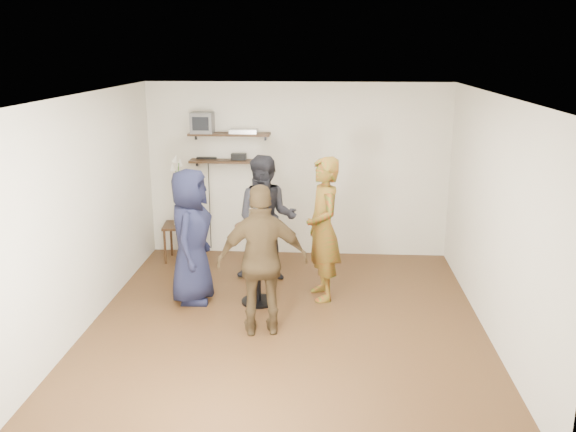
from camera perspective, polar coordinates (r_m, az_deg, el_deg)
The scene contains 18 objects.
room at distance 6.72m, azimuth -0.14°, elevation 0.13°, with size 4.58×5.08×2.68m.
shelf_upper at distance 9.04m, azimuth -5.51°, elevation 7.62°, with size 1.20×0.25×0.04m, color black.
shelf_lower at distance 9.10m, azimuth -5.45°, elevation 5.13°, with size 1.20×0.25×0.04m, color black.
crt_monitor at distance 9.09m, azimuth -8.01°, elevation 8.65°, with size 0.32×0.30×0.30m, color #59595B.
dvd_deck at distance 9.00m, azimuth -4.17°, elevation 7.93°, with size 0.40×0.24×0.06m, color silver.
radio at distance 9.07m, azimuth -4.64°, elevation 5.55°, with size 0.22×0.10×0.10m, color black.
power_strip at distance 9.21m, azimuth -7.63°, elevation 5.39°, with size 0.30×0.05×0.03m, color black.
side_table at distance 9.17m, azimuth -10.09°, elevation -1.31°, with size 0.51×0.51×0.55m.
vase_lilies at distance 9.06m, azimuth -10.23°, elevation 1.28°, with size 0.20×0.21×1.07m.
drinks_table at distance 7.47m, azimuth -2.85°, elevation -3.53°, with size 0.55×0.55×1.00m.
wine_glass_fl at distance 7.30m, azimuth -3.39°, elevation 0.17°, with size 0.07×0.07×0.22m.
wine_glass_fr at distance 7.30m, azimuth -2.37°, elevation 0.03°, with size 0.06×0.06×0.19m.
wine_glass_bl at distance 7.40m, azimuth -3.00°, elevation 0.35°, with size 0.07×0.07×0.21m.
wine_glass_br at distance 7.33m, azimuth -2.71°, elevation 0.23°, with size 0.07×0.07×0.22m.
person_plaid at distance 7.56m, azimuth 3.31°, elevation -1.24°, with size 0.66×0.43×1.81m, color #A82D13.
person_dark at distance 8.19m, azimuth -2.04°, elevation -0.25°, with size 0.83×0.65×1.71m, color black.
person_navy at distance 7.57m, azimuth -9.07°, elevation -1.88°, with size 0.82×0.54×1.69m, color black.
person_brown at distance 6.63m, azimuth -2.40°, elevation -4.22°, with size 0.99×0.41×1.69m, color #43311C.
Camera 1 is at (0.44, -6.46, 3.09)m, focal length 38.00 mm.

